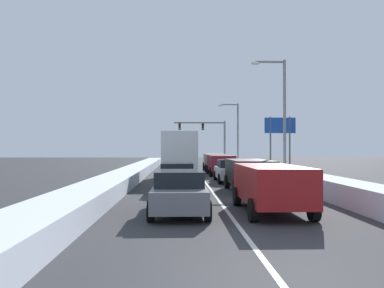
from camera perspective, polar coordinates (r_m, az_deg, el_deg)
The scene contains 18 objects.
ground_plane at distance 26.43m, azimuth 1.91°, elevation -5.55°, with size 131.00×131.00×0.00m, color #333335.
lane_stripe_between_right_lane_and_center_lane at distance 31.45m, azimuth 1.30°, elevation -4.74°, with size 0.14×55.42×0.01m, color silver.
snow_bank_right_shoulder at distance 32.15m, azimuth 10.80°, elevation -3.85°, with size 1.59×55.42×0.90m, color silver.
snow_bank_left_shoulder at distance 31.58m, azimuth -8.37°, elevation -4.03°, with size 1.91×55.42×0.76m, color silver.
suv_red_right_lane_nearest at distance 14.11m, azimuth 11.51°, elevation -5.79°, with size 2.16×4.90×1.67m.
suv_black_right_lane_second at distance 20.56m, azimuth 8.40°, elevation -4.14°, with size 2.16×4.90×1.67m.
sedan_silver_right_lane_third at distance 26.17m, azimuth 5.72°, elevation -3.92°, with size 2.00×4.50×1.51m.
suv_maroon_right_lane_fourth at distance 32.62m, azimuth 4.25°, elevation -2.81°, with size 2.16×4.90×1.67m.
suv_tan_right_lane_fifth at distance 38.98m, azimuth 3.35°, elevation -2.44°, with size 2.16×4.90×1.67m.
sedan_gray_center_lane_nearest at distance 13.69m, azimuth -1.87°, elevation -7.03°, with size 2.00×4.50×1.51m.
sedan_green_center_lane_second at distance 20.46m, azimuth -2.20°, elevation -4.87°, with size 2.00×4.50×1.51m.
box_truck_center_lane_third at distance 27.71m, azimuth -1.85°, elevation -1.38°, with size 2.53×7.20×3.36m.
suv_navy_center_lane_fourth at distance 35.79m, azimuth -1.60°, elevation -2.61°, with size 2.16×4.90×1.67m.
suv_charcoal_center_lane_fifth at distance 42.74m, azimuth -1.66°, elevation -2.27°, with size 2.16×4.90×1.67m.
traffic_light_gantry at distance 56.70m, azimuth 2.48°, elevation 1.68°, with size 7.54×0.47×6.20m.
street_lamp_right_near at distance 29.92m, azimuth 12.84°, elevation 5.16°, with size 2.66×0.36×8.90m.
street_lamp_right_mid at distance 49.52m, azimuth 6.34°, elevation 2.31°, with size 2.66×0.36×7.93m.
roadside_sign_right at distance 40.84m, azimuth 12.83°, elevation 1.88°, with size 3.20×0.16×5.50m.
Camera 1 is at (-1.73, -6.12, 2.31)m, focal length 36.24 mm.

